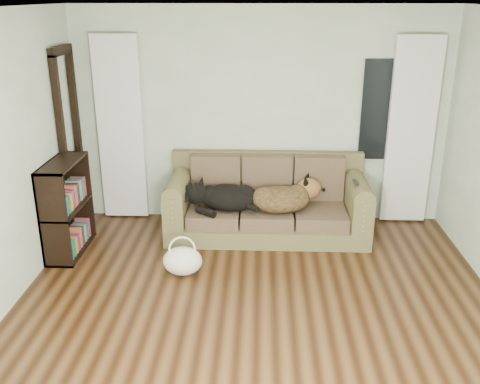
{
  "coord_description": "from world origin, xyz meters",
  "views": [
    {
      "loc": [
        0.02,
        -3.88,
        2.7
      ],
      "look_at": [
        -0.21,
        1.6,
        0.66
      ],
      "focal_mm": 40.0,
      "sensor_mm": 36.0,
      "label": 1
    }
  ],
  "objects_px": {
    "dog_black_lab": "(225,198)",
    "tote_bag": "(182,260)",
    "sofa": "(267,198)",
    "bookshelf": "(67,209)",
    "dog_shepherd": "(283,198)"
  },
  "relations": [
    {
      "from": "sofa",
      "to": "bookshelf",
      "type": "distance_m",
      "value": 2.25
    },
    {
      "from": "sofa",
      "to": "dog_black_lab",
      "type": "xyz_separation_m",
      "value": [
        -0.49,
        -0.11,
        0.03
      ]
    },
    {
      "from": "dog_shepherd",
      "to": "bookshelf",
      "type": "distance_m",
      "value": 2.41
    },
    {
      "from": "sofa",
      "to": "tote_bag",
      "type": "relative_size",
      "value": 5.78
    },
    {
      "from": "dog_black_lab",
      "to": "bookshelf",
      "type": "xyz_separation_m",
      "value": [
        -1.7,
        -0.45,
        0.02
      ]
    },
    {
      "from": "dog_black_lab",
      "to": "sofa",
      "type": "bearing_deg",
      "value": 25.43
    },
    {
      "from": "bookshelf",
      "to": "dog_black_lab",
      "type": "bearing_deg",
      "value": 9.31
    },
    {
      "from": "dog_shepherd",
      "to": "tote_bag",
      "type": "relative_size",
      "value": 1.77
    },
    {
      "from": "sofa",
      "to": "tote_bag",
      "type": "height_order",
      "value": "sofa"
    },
    {
      "from": "dog_black_lab",
      "to": "bookshelf",
      "type": "height_order",
      "value": "bookshelf"
    },
    {
      "from": "sofa",
      "to": "bookshelf",
      "type": "relative_size",
      "value": 2.24
    },
    {
      "from": "dog_black_lab",
      "to": "tote_bag",
      "type": "height_order",
      "value": "dog_black_lab"
    },
    {
      "from": "tote_bag",
      "to": "bookshelf",
      "type": "distance_m",
      "value": 1.45
    },
    {
      "from": "sofa",
      "to": "dog_black_lab",
      "type": "relative_size",
      "value": 3.36
    },
    {
      "from": "bookshelf",
      "to": "dog_shepherd",
      "type": "bearing_deg",
      "value": 5.24
    }
  ]
}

